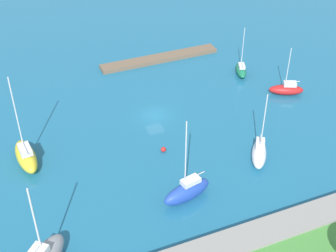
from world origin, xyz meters
name	(u,v)px	position (x,y,z in m)	size (l,w,h in m)	color
water	(155,115)	(0.00, 0.00, 0.00)	(160.00, 160.00, 0.00)	#1E668C
pier_dock	(160,58)	(-7.22, -16.04, 0.34)	(21.68, 2.62, 0.68)	brown
breakwater	(246,241)	(0.00, 26.88, 0.79)	(58.36, 3.48, 1.57)	gray
sailboat_yellow_inner_mooring	(26,156)	(19.37, 3.98, 1.31)	(2.93, 7.10, 12.76)	yellow
sailboat_white_along_channel	(259,153)	(-8.97, 14.76, 1.04)	(4.79, 5.94, 10.23)	white
sailboat_blue_lone_north	(187,191)	(2.84, 17.88, 1.27)	(6.64, 3.30, 11.42)	#2347B2
sailboat_green_mid_basin	(241,70)	(-18.08, -5.94, 0.87)	(3.27, 5.13, 8.41)	#19724C
sailboat_red_far_south	(286,89)	(-21.57, 2.44, 0.90)	(5.72, 4.06, 8.09)	red
mooring_buoy_red	(163,149)	(2.03, 8.49, 0.35)	(0.71, 0.71, 0.71)	red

